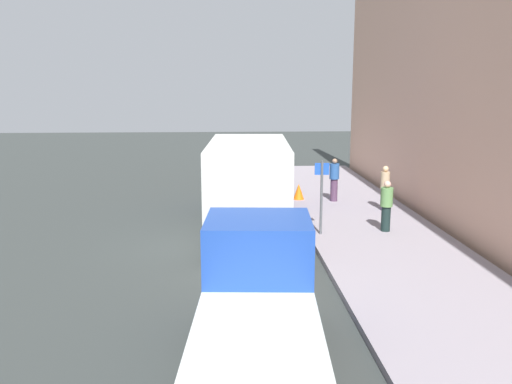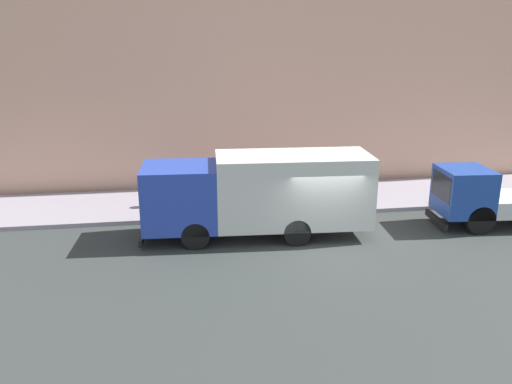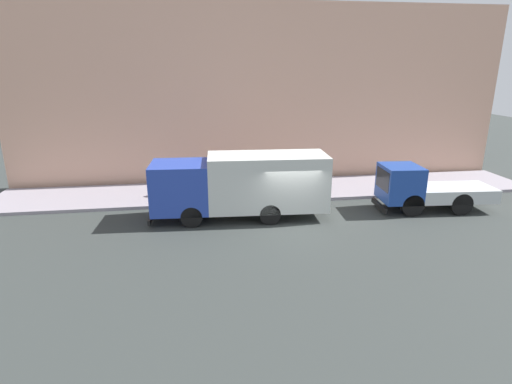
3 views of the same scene
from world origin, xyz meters
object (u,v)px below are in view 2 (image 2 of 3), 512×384
pedestrian_walking (167,185)px  pedestrian_third (271,178)px  street_sign_post (286,178)px  large_utility_truck (259,192)px  traffic_cone_orange (156,209)px  small_flatbed_truck (494,198)px  pedestrian_standing (205,175)px

pedestrian_walking → pedestrian_third: 4.61m
street_sign_post → large_utility_truck: bearing=146.7°
pedestrian_third → traffic_cone_orange: pedestrian_third is taller
large_utility_truck → pedestrian_walking: size_ratio=4.89×
pedestrian_third → large_utility_truck: bearing=-26.2°
small_flatbed_truck → pedestrian_standing: size_ratio=3.52×
large_utility_truck → pedestrian_walking: bearing=46.7°
large_utility_truck → pedestrian_standing: (5.06, 1.68, -0.63)m
small_flatbed_truck → pedestrian_standing: small_flatbed_truck is taller
pedestrian_third → small_flatbed_truck: bearing=49.2°
small_flatbed_truck → street_sign_post: street_sign_post is taller
pedestrian_standing → traffic_cone_orange: bearing=-88.9°
small_flatbed_truck → pedestrian_walking: bearing=77.1°
pedestrian_third → street_sign_post: bearing=-4.3°
large_utility_truck → street_sign_post: size_ratio=3.62×
pedestrian_walking → large_utility_truck: bearing=121.1°
large_utility_truck → street_sign_post: (2.16, -1.42, -0.14)m
large_utility_truck → small_flatbed_truck: bearing=-88.7°
pedestrian_third → pedestrian_standing: bearing=-116.3°
large_utility_truck → pedestrian_third: (4.26, -1.18, -0.66)m
pedestrian_standing → traffic_cone_orange: (-2.88, 2.11, -0.56)m
small_flatbed_truck → pedestrian_walking: (3.78, 12.37, -0.04)m
pedestrian_third → traffic_cone_orange: (-2.08, 4.96, -0.53)m
traffic_cone_orange → street_sign_post: (-0.02, -5.20, 1.05)m
pedestrian_standing → traffic_cone_orange: size_ratio=2.60×
small_flatbed_truck → pedestrian_third: bearing=64.1°
pedestrian_walking → pedestrian_standing: bearing=-150.5°
large_utility_truck → small_flatbed_truck: 9.02m
large_utility_truck → pedestrian_third: large_utility_truck is taller
pedestrian_standing → large_utility_truck: bearing=-34.3°
pedestrian_standing → street_sign_post: street_sign_post is taller
pedestrian_walking → street_sign_post: (-1.37, -4.79, 0.47)m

